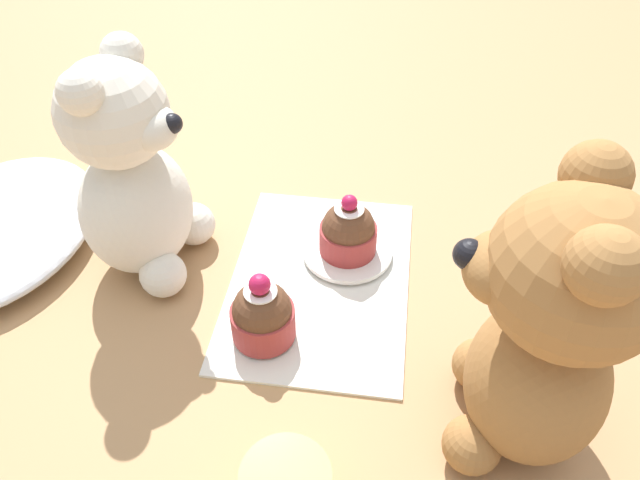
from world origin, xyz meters
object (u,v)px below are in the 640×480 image
object	(u,v)px
cupcake_near_cream_bear	(262,315)
saucer_plate	(347,251)
teddy_bear_tan	(550,329)
teddy_bear_cream	(132,177)
cupcake_near_tan_bear	(348,232)

from	to	relation	value
cupcake_near_cream_bear	saucer_plate	bearing A→B (deg)	-28.58
teddy_bear_tan	cupcake_near_cream_bear	bearing A→B (deg)	-99.28
teddy_bear_cream	cupcake_near_tan_bear	world-z (taller)	teddy_bear_cream
cupcake_near_cream_bear	teddy_bear_cream	bearing A→B (deg)	57.84
cupcake_near_cream_bear	cupcake_near_tan_bear	world-z (taller)	same
cupcake_near_tan_bear	cupcake_near_cream_bear	bearing A→B (deg)	151.42
teddy_bear_cream	cupcake_near_cream_bear	size ratio (longest dim) A/B	3.09
cupcake_near_cream_bear	saucer_plate	world-z (taller)	cupcake_near_cream_bear
teddy_bear_cream	teddy_bear_tan	world-z (taller)	teddy_bear_tan
teddy_bear_cream	saucer_plate	xyz separation A→B (m)	(0.03, -0.20, -0.10)
teddy_bear_tan	teddy_bear_cream	bearing A→B (deg)	-106.04
teddy_bear_cream	saucer_plate	world-z (taller)	teddy_bear_cream
teddy_bear_tan	cupcake_near_cream_bear	distance (m)	0.24
cupcake_near_cream_bear	cupcake_near_tan_bear	size ratio (longest dim) A/B	1.07
teddy_bear_tan	cupcake_near_cream_bear	world-z (taller)	teddy_bear_tan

